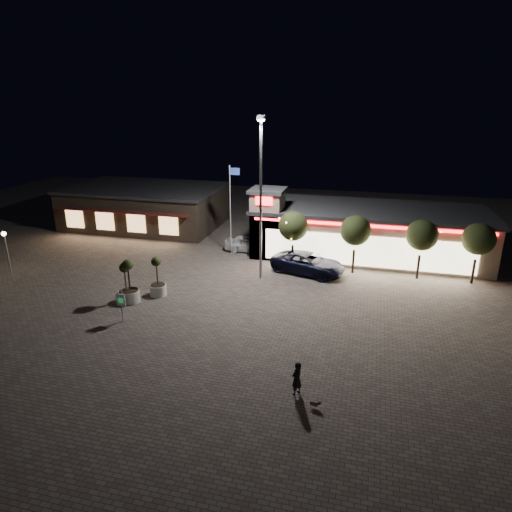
% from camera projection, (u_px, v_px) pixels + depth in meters
% --- Properties ---
extents(ground, '(90.00, 90.00, 0.00)m').
position_uv_depth(ground, '(200.00, 320.00, 29.30)').
color(ground, '#675D53').
rests_on(ground, ground).
extents(retail_building, '(20.40, 8.40, 6.10)m').
position_uv_depth(retail_building, '(363.00, 231.00, 40.75)').
color(retail_building, gray).
rests_on(retail_building, ground).
extents(restaurant_building, '(16.40, 11.00, 4.30)m').
position_uv_depth(restaurant_building, '(146.00, 206.00, 50.12)').
color(restaurant_building, '#382D23').
rests_on(restaurant_building, ground).
extents(floodlight_pole, '(0.60, 0.40, 12.38)m').
position_uv_depth(floodlight_pole, '(261.00, 190.00, 33.79)').
color(floodlight_pole, gray).
rests_on(floodlight_pole, ground).
extents(flagpole, '(0.95, 0.10, 8.00)m').
position_uv_depth(flagpole, '(231.00, 203.00, 40.04)').
color(flagpole, white).
rests_on(flagpole, ground).
extents(lamp_post_west, '(0.36, 0.36, 3.48)m').
position_uv_depth(lamp_post_west, '(6.00, 244.00, 36.39)').
color(lamp_post_west, gray).
rests_on(lamp_post_west, ground).
extents(string_tree_a, '(2.42, 2.42, 4.79)m').
position_uv_depth(string_tree_a, '(293.00, 226.00, 37.21)').
color(string_tree_a, '#332319').
rests_on(string_tree_a, ground).
extents(string_tree_b, '(2.42, 2.42, 4.79)m').
position_uv_depth(string_tree_b, '(356.00, 231.00, 36.03)').
color(string_tree_b, '#332319').
rests_on(string_tree_b, ground).
extents(string_tree_c, '(2.42, 2.42, 4.79)m').
position_uv_depth(string_tree_c, '(422.00, 235.00, 34.84)').
color(string_tree_c, '#332319').
rests_on(string_tree_c, ground).
extents(string_tree_d, '(2.42, 2.42, 4.79)m').
position_uv_depth(string_tree_d, '(479.00, 239.00, 33.90)').
color(string_tree_d, '#332319').
rests_on(string_tree_d, ground).
extents(pickup_truck, '(6.50, 4.30, 1.66)m').
position_uv_depth(pickup_truck, '(308.00, 263.00, 36.88)').
color(pickup_truck, black).
rests_on(pickup_truck, ground).
extents(white_sedan, '(4.42, 1.83, 1.50)m').
position_uv_depth(white_sedan, '(249.00, 244.00, 41.97)').
color(white_sedan, white).
rests_on(white_sedan, ground).
extents(pedestrian, '(0.69, 0.76, 1.75)m').
position_uv_depth(pedestrian, '(297.00, 378.00, 21.80)').
color(pedestrian, black).
rests_on(pedestrian, ground).
extents(dog, '(0.50, 0.22, 0.27)m').
position_uv_depth(dog, '(316.00, 403.00, 21.00)').
color(dog, '#59514C').
rests_on(dog, ground).
extents(planter_left, '(1.17, 1.17, 2.88)m').
position_uv_depth(planter_left, '(126.00, 290.00, 31.70)').
color(planter_left, silver).
rests_on(planter_left, ground).
extents(planter_mid, '(1.28, 1.28, 3.14)m').
position_uv_depth(planter_mid, '(130.00, 289.00, 31.63)').
color(planter_mid, silver).
rests_on(planter_mid, ground).
extents(planter_right, '(1.19, 1.19, 2.93)m').
position_uv_depth(planter_right, '(158.00, 284.00, 32.71)').
color(planter_right, silver).
rests_on(planter_right, ground).
extents(valet_sign, '(0.62, 0.10, 1.89)m').
position_uv_depth(valet_sign, '(121.00, 303.00, 28.73)').
color(valet_sign, gray).
rests_on(valet_sign, ground).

